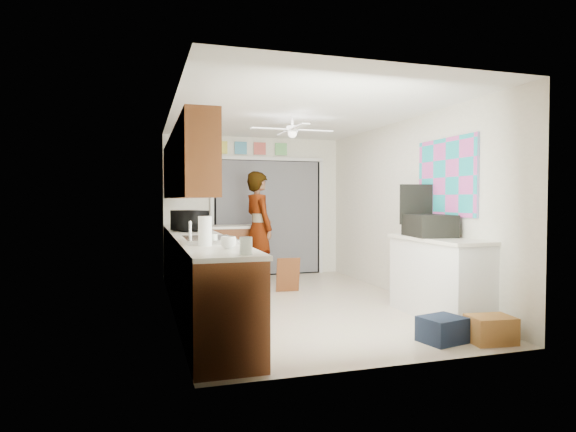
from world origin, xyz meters
TOP-DOWN VIEW (x-y plane):
  - floor at (0.00, 0.00)m, footprint 5.00×5.00m
  - ceiling at (0.00, 0.00)m, footprint 5.00×5.00m
  - wall_back at (0.00, 2.50)m, footprint 3.20×0.00m
  - wall_front at (0.00, -2.50)m, footprint 3.20×0.00m
  - wall_left at (-1.60, 0.00)m, footprint 0.00×5.00m
  - wall_right at (1.60, 0.00)m, footprint 0.00×5.00m
  - left_base_cabinets at (-1.30, 0.00)m, footprint 0.60×4.80m
  - left_countertop at (-1.29, 0.00)m, footprint 0.62×4.80m
  - upper_cabinets at (-1.44, 0.20)m, footprint 0.32×4.00m
  - sink_basin at (-1.29, -1.00)m, footprint 0.50×0.76m
  - faucet at (-1.48, -1.00)m, footprint 0.03×0.03m
  - peninsula_base at (-0.50, 2.00)m, footprint 1.00×0.60m
  - peninsula_top at (-0.50, 2.00)m, footprint 1.04×0.64m
  - back_opening_recess at (0.25, 2.47)m, footprint 2.00×0.06m
  - curtain_panel at (0.25, 2.43)m, footprint 1.90×0.03m
  - door_trim_left at (-0.77, 2.44)m, footprint 0.06×0.04m
  - door_trim_right at (1.27, 2.44)m, footprint 0.06×0.04m
  - door_trim_head at (0.25, 2.44)m, footprint 2.10×0.04m
  - header_frame_0 at (-0.60, 2.47)m, footprint 0.22×0.02m
  - header_frame_1 at (-0.25, 2.47)m, footprint 0.22×0.02m
  - header_frame_2 at (0.10, 2.47)m, footprint 0.22×0.02m
  - header_frame_3 at (0.50, 2.47)m, footprint 0.22×0.02m
  - route66_sign at (-0.95, 2.47)m, footprint 0.22×0.02m
  - right_counter_base at (1.35, -1.20)m, footprint 0.50×1.40m
  - right_counter_top at (1.34, -1.20)m, footprint 0.54×1.44m
  - abstract_painting at (1.58, -1.00)m, footprint 0.03×1.15m
  - ceiling_fan at (0.00, 0.20)m, footprint 1.14×1.14m
  - microwave at (-1.31, 0.77)m, footprint 0.51×0.61m
  - cup at (-1.22, -1.76)m, footprint 0.18×0.18m
  - jar_a at (-1.16, -2.25)m, footprint 0.11×0.11m
  - jar_b at (-1.29, -1.34)m, footprint 0.07×0.07m
  - paper_towel_roll at (-1.38, -1.39)m, footprint 0.16×0.16m
  - suitcase at (1.32, -1.04)m, footprint 0.54×0.67m
  - suitcase_rim at (1.32, -1.04)m, footprint 0.52×0.64m
  - suitcase_lid at (1.32, -0.75)m, footprint 0.42×0.09m
  - cardboard_box at (1.25, -2.20)m, footprint 0.45×0.35m
  - navy_crate at (0.82, -2.04)m, footprint 0.46×0.41m
  - cabinet_door_panel at (0.12, 0.79)m, footprint 0.36×0.17m
  - man at (-0.14, 1.55)m, footprint 0.57×0.75m
  - dog at (-0.49, 0.11)m, footprint 0.45×0.62m

SIDE VIEW (x-z plane):
  - floor at x=0.00m, z-range 0.00..0.00m
  - navy_crate at x=0.82m, z-range 0.00..0.24m
  - cardboard_box at x=1.25m, z-range 0.00..0.26m
  - dog at x=-0.49m, z-range 0.00..0.44m
  - cabinet_door_panel at x=0.12m, z-range 0.00..0.52m
  - left_base_cabinets at x=-1.30m, z-range 0.00..0.90m
  - peninsula_base at x=-0.50m, z-range 0.00..0.90m
  - right_counter_base at x=1.35m, z-range 0.00..0.90m
  - man at x=-0.14m, z-range 0.00..1.83m
  - left_countertop at x=-1.29m, z-range 0.90..0.94m
  - peninsula_top at x=-0.50m, z-range 0.90..0.94m
  - right_counter_top at x=1.34m, z-range 0.90..0.94m
  - sink_basin at x=-1.29m, z-range 0.92..0.98m
  - suitcase_rim at x=1.32m, z-range 0.95..0.97m
  - jar_b at x=-1.29m, z-range 0.94..1.05m
  - cup at x=-1.22m, z-range 0.94..1.05m
  - jar_a at x=-1.16m, z-range 0.94..1.08m
  - faucet at x=-1.48m, z-range 0.94..1.16m
  - back_opening_recess at x=0.25m, z-range 0.00..2.10m
  - door_trim_left at x=-0.77m, z-range 0.00..2.10m
  - door_trim_right at x=1.27m, z-range 0.00..2.10m
  - curtain_panel at x=0.25m, z-range 0.03..2.08m
  - suitcase at x=1.32m, z-range 0.94..1.20m
  - paper_towel_roll at x=-1.38m, z-range 0.94..1.22m
  - microwave at x=-1.31m, z-range 0.94..1.23m
  - wall_back at x=0.00m, z-range -0.35..2.85m
  - wall_front at x=0.00m, z-range -0.35..2.85m
  - wall_left at x=-1.60m, z-range -1.25..3.75m
  - wall_right at x=1.60m, z-range -1.25..3.75m
  - suitcase_lid at x=1.32m, z-range 1.07..1.57m
  - abstract_painting at x=1.58m, z-range 1.17..2.12m
  - upper_cabinets at x=-1.44m, z-range 1.40..2.20m
  - door_trim_head at x=0.25m, z-range 2.09..2.15m
  - header_frame_0 at x=-0.60m, z-range 2.19..2.41m
  - header_frame_1 at x=-0.25m, z-range 2.19..2.41m
  - header_frame_2 at x=0.10m, z-range 2.19..2.41m
  - header_frame_3 at x=0.50m, z-range 2.19..2.41m
  - route66_sign at x=-0.95m, z-range 2.17..2.43m
  - ceiling_fan at x=0.00m, z-range 2.20..2.44m
  - ceiling at x=0.00m, z-range 2.50..2.50m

